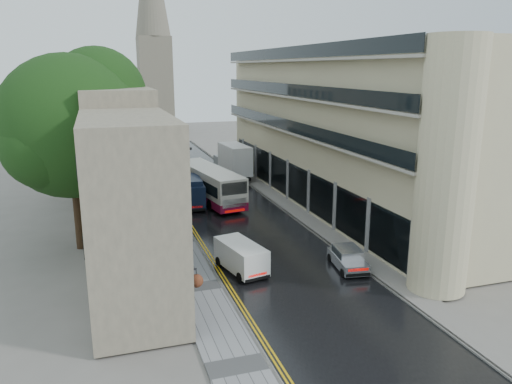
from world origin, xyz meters
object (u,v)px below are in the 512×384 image
tree_far (81,137)px  white_lorry (229,165)px  tree_near (72,151)px  lamp_post_far (156,149)px  white_van (240,267)px  silver_hatchback (344,266)px  pedestrian (163,220)px  navy_van (181,197)px  cream_bus (210,193)px  lamp_post_near (182,201)px

tree_far → white_lorry: tree_far is taller
tree_near → lamp_post_far: bearing=66.0°
white_van → silver_hatchback: bearing=-22.7°
white_van → pedestrian: size_ratio=2.35×
white_van → lamp_post_far: lamp_post_far is taller
silver_hatchback → navy_van: 18.47m
tree_near → cream_bus: (10.86, 6.56, -5.34)m
tree_near → navy_van: bearing=39.5°
navy_van → lamp_post_near: (-1.51, -10.17, 2.29)m
lamp_post_near → white_van: bearing=-52.9°
white_lorry → cream_bus: bearing=-117.1°
tree_near → navy_van: tree_near is taller
white_lorry → lamp_post_far: 8.16m
silver_hatchback → lamp_post_near: lamp_post_near is taller
silver_hatchback → white_lorry: bearing=98.3°
cream_bus → white_van: 15.74m
navy_van → lamp_post_far: (-0.83, 9.84, 2.74)m
tree_near → tree_far: tree_near is taller
lamp_post_far → tree_far: bearing=-149.2°
tree_far → white_lorry: (15.00, 3.82, -4.20)m
cream_bus → pedestrian: 6.98m
navy_van → lamp_post_far: bearing=98.8°
tree_near → lamp_post_near: size_ratio=1.93×
white_lorry → lamp_post_far: (-7.87, -0.17, 2.15)m
cream_bus → lamp_post_near: bearing=-121.8°
silver_hatchback → white_van: white_van is taller
white_van → navy_van: 15.92m
white_lorry → pedestrian: size_ratio=4.32×
silver_hatchback → navy_van: size_ratio=0.66×
cream_bus → pedestrian: bearing=-143.6°
cream_bus → tree_near: bearing=-158.1°
white_lorry → lamp_post_near: 21.98m
navy_van → white_lorry: bearing=58.8°
pedestrian → lamp_post_near: bearing=74.3°
cream_bus → navy_van: cream_bus is taller
white_van → pedestrian: (-3.14, 10.66, 0.04)m
tree_near → silver_hatchback: 19.46m
silver_hatchback → tree_near: bearing=154.5°
tree_near → white_van: size_ratio=3.33×
pedestrian → lamp_post_far: size_ratio=0.22×
cream_bus → silver_hatchback: (4.47, -16.80, -0.90)m
tree_far → cream_bus: (10.56, -6.44, -4.62)m
white_van → tree_far: bearing=99.8°
tree_far → navy_van: bearing=-37.9°
cream_bus → lamp_post_far: (-3.43, 10.09, 2.57)m
lamp_post_near → tree_near: bearing=167.9°
tree_near → pedestrian: 8.59m
cream_bus → white_van: cream_bus is taller
tree_far → cream_bus: bearing=-31.4°
lamp_post_far → pedestrian: bearing=-91.7°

